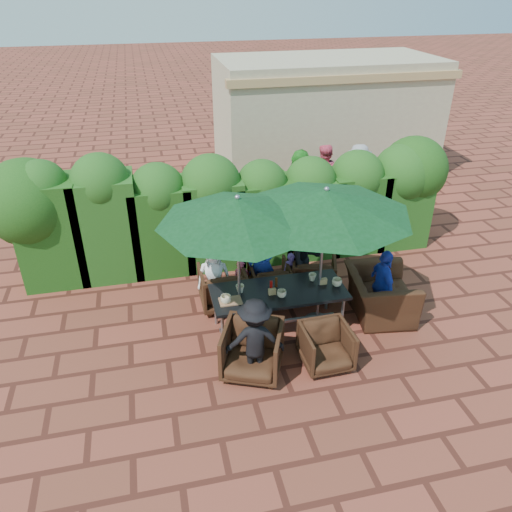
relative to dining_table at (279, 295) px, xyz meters
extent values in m
plane|color=brown|center=(-0.19, 0.15, -0.67)|extent=(80.00, 80.00, 0.00)
cube|color=black|center=(0.00, 0.00, 0.05)|extent=(2.17, 0.90, 0.05)
cube|color=gray|center=(0.00, 0.00, -0.55)|extent=(1.97, 0.05, 0.05)
cylinder|color=gray|center=(-0.98, -0.35, -0.32)|extent=(0.05, 0.05, 0.70)
cylinder|color=gray|center=(-0.98, 0.35, -0.32)|extent=(0.05, 0.05, 0.70)
cylinder|color=gray|center=(0.98, -0.35, -0.32)|extent=(0.05, 0.05, 0.70)
cylinder|color=gray|center=(0.98, 0.35, -0.32)|extent=(0.05, 0.05, 0.70)
cylinder|color=gray|center=(-0.64, 0.02, -0.66)|extent=(0.44, 0.44, 0.03)
cylinder|color=gray|center=(-0.64, 0.02, 0.53)|extent=(0.04, 0.04, 2.40)
cone|color=black|center=(-0.64, 0.02, 1.55)|extent=(2.40, 2.40, 0.38)
sphere|color=gray|center=(-0.64, 0.02, 1.75)|extent=(0.08, 0.08, 0.08)
cylinder|color=gray|center=(0.70, 0.03, -0.66)|extent=(0.44, 0.44, 0.03)
cylinder|color=gray|center=(0.70, 0.03, 0.53)|extent=(0.04, 0.04, 2.40)
cone|color=black|center=(0.70, 0.03, 1.55)|extent=(2.68, 2.68, 0.38)
sphere|color=gray|center=(0.70, 0.03, 1.75)|extent=(0.08, 0.08, 0.08)
imported|color=black|center=(-0.77, 0.89, -0.27)|extent=(0.79, 0.74, 0.81)
imported|color=black|center=(0.10, 0.97, -0.31)|extent=(0.74, 0.70, 0.73)
imported|color=black|center=(0.94, 0.95, -0.27)|extent=(0.98, 0.94, 0.80)
imported|color=black|center=(-0.64, -0.91, -0.24)|extent=(1.08, 1.05, 0.86)
imported|color=black|center=(0.47, -1.01, -0.31)|extent=(0.73, 0.68, 0.73)
imported|color=black|center=(1.81, 0.01, -0.15)|extent=(0.95, 1.30, 1.05)
imported|color=white|center=(-0.91, 0.93, -0.08)|extent=(0.64, 0.45, 1.19)
imported|color=#2036AF|center=(-0.02, 1.02, 0.02)|extent=(0.59, 0.52, 1.39)
imported|color=black|center=(0.76, 0.94, 0.01)|extent=(0.74, 0.56, 1.36)
imported|color=black|center=(-0.62, -1.01, -0.02)|extent=(0.89, 0.50, 1.32)
imported|color=#2036AF|center=(1.78, -0.09, -0.03)|extent=(0.39, 0.76, 1.29)
imported|color=#F25576|center=(-0.42, 0.96, -0.27)|extent=(0.30, 0.24, 0.81)
imported|color=#73499E|center=(0.50, 0.96, -0.26)|extent=(0.37, 0.34, 0.83)
imported|color=green|center=(1.69, 4.30, 0.14)|extent=(1.61, 1.15, 1.63)
imported|color=#F25576|center=(2.35, 4.49, 0.15)|extent=(0.92, 0.78, 1.64)
imported|color=gray|center=(3.19, 4.33, 0.14)|extent=(1.10, 0.61, 1.63)
imported|color=beige|center=(-0.88, -0.14, 0.14)|extent=(0.17, 0.17, 0.13)
imported|color=beige|center=(-0.61, 0.10, 0.14)|extent=(0.14, 0.14, 0.13)
imported|color=beige|center=(0.00, -0.18, 0.14)|extent=(0.15, 0.15, 0.12)
imported|color=beige|center=(0.63, 0.18, 0.14)|extent=(0.13, 0.13, 0.12)
imported|color=beige|center=(0.96, -0.07, 0.14)|extent=(0.16, 0.16, 0.13)
cylinder|color=#B20C0A|center=(-0.11, 0.05, 0.16)|extent=(0.04, 0.04, 0.17)
cylinder|color=#4C230C|center=(-0.01, 0.13, 0.16)|extent=(0.04, 0.04, 0.17)
cube|color=#966948|center=(-0.81, -0.12, 0.09)|extent=(0.35, 0.25, 0.02)
cube|color=tan|center=(-0.13, -0.07, 0.13)|extent=(0.12, 0.06, 0.10)
cube|color=tan|center=(0.76, 0.03, 0.13)|extent=(0.12, 0.06, 0.10)
cube|color=#153E11|center=(-3.69, 2.45, 0.34)|extent=(1.15, 0.95, 2.03)
sphere|color=#153E11|center=(-3.69, 2.45, 1.25)|extent=(0.94, 0.94, 0.94)
cube|color=#153E11|center=(-2.69, 2.45, 0.33)|extent=(1.15, 0.95, 2.01)
sphere|color=#153E11|center=(-2.69, 2.45, 1.24)|extent=(1.06, 1.06, 1.06)
cube|color=#153E11|center=(-1.69, 2.45, 0.21)|extent=(1.15, 0.95, 1.76)
sphere|color=#153E11|center=(-1.69, 2.45, 0.99)|extent=(1.05, 1.05, 1.05)
cube|color=#153E11|center=(-0.69, 2.45, 0.22)|extent=(1.15, 0.95, 1.79)
sphere|color=#153E11|center=(-0.69, 2.45, 1.02)|extent=(1.16, 1.16, 1.16)
cube|color=#153E11|center=(0.31, 2.45, 0.17)|extent=(1.15, 0.95, 1.69)
sphere|color=#153E11|center=(0.31, 2.45, 0.91)|extent=(1.01, 1.01, 1.01)
cube|color=#153E11|center=(1.31, 2.45, 0.15)|extent=(1.15, 0.95, 1.66)
sphere|color=#153E11|center=(1.31, 2.45, 0.88)|extent=(1.05, 1.05, 1.05)
cube|color=#153E11|center=(2.31, 2.45, 0.17)|extent=(1.15, 0.95, 1.68)
sphere|color=#153E11|center=(2.31, 2.45, 0.91)|extent=(1.10, 1.10, 1.10)
cube|color=#153E11|center=(3.31, 2.45, 0.17)|extent=(1.15, 0.95, 1.68)
sphere|color=#153E11|center=(3.31, 2.45, 0.91)|extent=(1.23, 1.23, 1.23)
sphere|color=#153E11|center=(-3.99, 2.55, 0.93)|extent=(1.60, 1.60, 1.60)
sphere|color=#153E11|center=(3.61, 2.55, 0.93)|extent=(1.40, 1.40, 1.40)
cube|color=#BAAF8A|center=(3.31, 7.15, 0.93)|extent=(6.00, 3.00, 3.20)
cube|color=tan|center=(3.31, 5.70, 2.23)|extent=(6.20, 0.25, 0.20)
camera|label=1|loc=(-1.86, -6.42, 4.52)|focal=35.00mm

